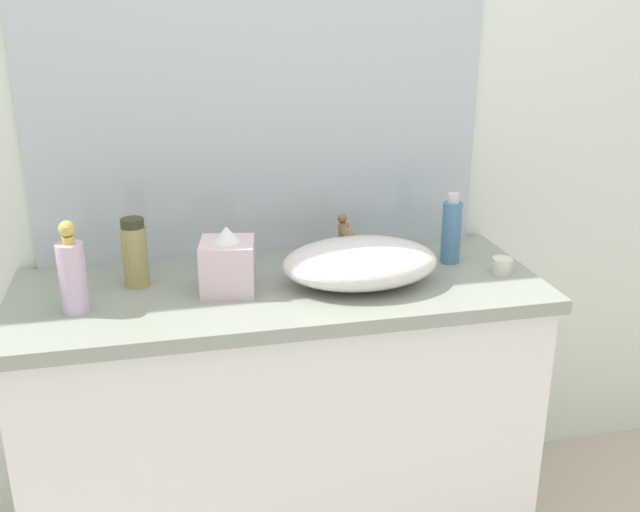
# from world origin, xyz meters

# --- Properties ---
(bathroom_wall_rear) EXTENTS (6.00, 0.06, 2.60)m
(bathroom_wall_rear) POSITION_xyz_m (0.00, 0.73, 1.30)
(bathroom_wall_rear) COLOR silver
(bathroom_wall_rear) RESTS_ON ground
(vanity_counter) EXTENTS (1.41, 0.54, 0.84)m
(vanity_counter) POSITION_xyz_m (-0.12, 0.42, 0.42)
(vanity_counter) COLOR silver
(vanity_counter) RESTS_ON ground
(wall_mirror_panel) EXTENTS (1.30, 0.01, 1.20)m
(wall_mirror_panel) POSITION_xyz_m (-0.12, 0.69, 1.44)
(wall_mirror_panel) COLOR #B2BCC6
(wall_mirror_panel) RESTS_ON vanity_counter
(sink_basin) EXTENTS (0.42, 0.29, 0.12)m
(sink_basin) POSITION_xyz_m (0.09, 0.38, 0.90)
(sink_basin) COLOR silver
(sink_basin) RESTS_ON vanity_counter
(faucet) EXTENTS (0.03, 0.13, 0.14)m
(faucet) POSITION_xyz_m (0.09, 0.54, 0.92)
(faucet) COLOR brown
(faucet) RESTS_ON vanity_counter
(soap_dispenser) EXTENTS (0.07, 0.07, 0.23)m
(soap_dispenser) POSITION_xyz_m (-0.63, 0.35, 0.94)
(soap_dispenser) COLOR #CCAECA
(soap_dispenser) RESTS_ON vanity_counter
(lotion_bottle) EXTENTS (0.06, 0.06, 0.21)m
(lotion_bottle) POSITION_xyz_m (0.39, 0.48, 0.93)
(lotion_bottle) COLOR teal
(lotion_bottle) RESTS_ON vanity_counter
(perfume_bottle) EXTENTS (0.07, 0.07, 0.19)m
(perfume_bottle) POSITION_xyz_m (-0.49, 0.50, 0.93)
(perfume_bottle) COLOR tan
(perfume_bottle) RESTS_ON vanity_counter
(tissue_box) EXTENTS (0.16, 0.16, 0.18)m
(tissue_box) POSITION_xyz_m (-0.26, 0.41, 0.91)
(tissue_box) COLOR silver
(tissue_box) RESTS_ON vanity_counter
(candle_jar) EXTENTS (0.06, 0.06, 0.04)m
(candle_jar) POSITION_xyz_m (0.50, 0.37, 0.86)
(candle_jar) COLOR silver
(candle_jar) RESTS_ON vanity_counter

